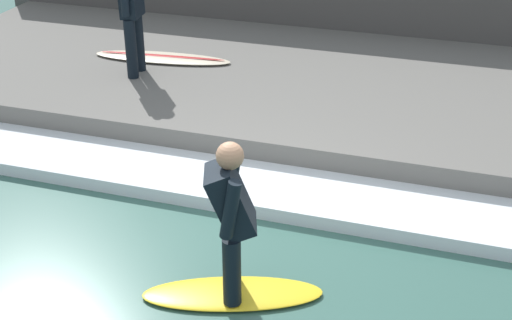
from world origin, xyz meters
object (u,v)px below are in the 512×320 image
(surfer_riding, at_px, (231,213))
(surfer_waiting_near, at_px, (132,10))
(surfboard_waiting_near, at_px, (162,58))
(surfboard_riding, at_px, (233,293))

(surfer_riding, xyz_separation_m, surfer_waiting_near, (3.82, 2.77, 0.45))
(surfboard_waiting_near, bearing_deg, surfboard_riding, -149.13)
(surfer_waiting_near, height_order, surfboard_waiting_near, surfer_waiting_near)
(surfer_waiting_near, relative_size, surfboard_waiting_near, 0.77)
(surfer_riding, relative_size, surfboard_waiting_near, 0.69)
(surfboard_riding, bearing_deg, surfer_riding, -90.00)
(surfer_waiting_near, xyz_separation_m, surfboard_waiting_near, (0.64, -0.10, -0.90))
(surfer_riding, relative_size, surfer_waiting_near, 0.90)
(surfboard_riding, relative_size, surfer_riding, 1.14)
(surfboard_riding, bearing_deg, surfer_waiting_near, 35.95)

